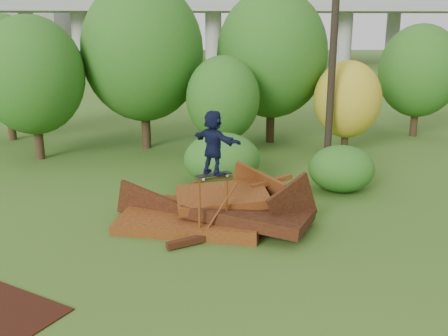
{
  "coord_description": "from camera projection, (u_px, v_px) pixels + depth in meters",
  "views": [
    {
      "loc": [
        -1.28,
        -10.3,
        5.02
      ],
      "look_at": [
        -0.8,
        2.0,
        1.6
      ],
      "focal_mm": 40.0,
      "sensor_mm": 36.0,
      "label": 1
    }
  ],
  "objects": [
    {
      "name": "ground",
      "position": [
        263.0,
        259.0,
        11.31
      ],
      "size": [
        240.0,
        240.0,
        0.0
      ],
      "primitive_type": "plane",
      "color": "#2D5116",
      "rests_on": "ground"
    },
    {
      "name": "scrap_pile",
      "position": [
        216.0,
        212.0,
        13.24
      ],
      "size": [
        5.5,
        3.52,
        1.86
      ],
      "color": "#40180B",
      "rests_on": "ground"
    },
    {
      "name": "grind_rail",
      "position": [
        213.0,
        200.0,
        12.24
      ],
      "size": [
        0.97,
        0.51,
        1.56
      ],
      "color": "brown",
      "rests_on": "ground"
    },
    {
      "name": "skateboard",
      "position": [
        214.0,
        175.0,
        12.07
      ],
      "size": [
        0.91,
        0.61,
        0.09
      ],
      "rotation": [
        0.0,
        0.0,
        0.45
      ],
      "color": "black",
      "rests_on": "grind_rail"
    },
    {
      "name": "skater",
      "position": [
        213.0,
        143.0,
        11.86
      ],
      "size": [
        1.35,
        1.34,
        1.56
      ],
      "primitive_type": "imported",
      "rotation": [
        0.0,
        0.0,
        2.37
      ],
      "color": "#101433",
      "rests_on": "skateboard"
    },
    {
      "name": "tree_0",
      "position": [
        32.0,
        76.0,
        19.21
      ],
      "size": [
        3.97,
        3.97,
        5.6
      ],
      "color": "black",
      "rests_on": "ground"
    },
    {
      "name": "tree_1",
      "position": [
        143.0,
        52.0,
        20.86
      ],
      "size": [
        5.08,
        5.08,
        7.06
      ],
      "color": "black",
      "rests_on": "ground"
    },
    {
      "name": "tree_2",
      "position": [
        223.0,
        99.0,
        19.53
      ],
      "size": [
        2.9,
        2.9,
        4.08
      ],
      "color": "black",
      "rests_on": "ground"
    },
    {
      "name": "tree_3",
      "position": [
        272.0,
        54.0,
        22.06
      ],
      "size": [
        4.89,
        4.89,
        6.78
      ],
      "color": "black",
      "rests_on": "ground"
    },
    {
      "name": "tree_4",
      "position": [
        347.0,
        100.0,
        20.63
      ],
      "size": [
        2.78,
        2.78,
        3.83
      ],
      "color": "black",
      "rests_on": "ground"
    },
    {
      "name": "tree_5",
      "position": [
        419.0,
        71.0,
        23.56
      ],
      "size": [
        3.79,
        3.79,
        5.32
      ],
      "color": "black",
      "rests_on": "ground"
    },
    {
      "name": "tree_6",
      "position": [
        5.0,
        67.0,
        22.67
      ],
      "size": [
        4.1,
        4.1,
        5.73
      ],
      "color": "black",
      "rests_on": "ground"
    },
    {
      "name": "shrub_left",
      "position": [
        222.0,
        159.0,
        16.51
      ],
      "size": [
        2.54,
        2.35,
        1.76
      ],
      "primitive_type": "ellipsoid",
      "color": "#1C5516",
      "rests_on": "ground"
    },
    {
      "name": "shrub_right",
      "position": [
        341.0,
        169.0,
        15.9
      ],
      "size": [
        2.1,
        1.93,
        1.49
      ],
      "primitive_type": "ellipsoid",
      "color": "#1C5516",
      "rests_on": "ground"
    },
    {
      "name": "utility_pole",
      "position": [
        334.0,
        35.0,
        18.53
      ],
      "size": [
        1.4,
        0.28,
        9.48
      ],
      "color": "black",
      "rests_on": "ground"
    }
  ]
}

